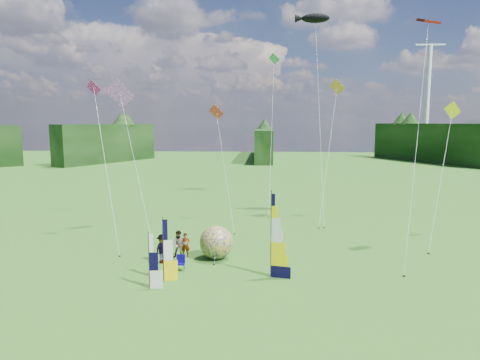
# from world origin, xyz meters

# --- Properties ---
(ground) EXTENTS (220.00, 220.00, 0.00)m
(ground) POSITION_xyz_m (0.00, 0.00, 0.00)
(ground) COLOR #4A8024
(ground) RESTS_ON ground
(treeline_ring) EXTENTS (210.00, 210.00, 8.00)m
(treeline_ring) POSITION_xyz_m (0.00, 0.00, 4.00)
(treeline_ring) COLOR #2B4C1E
(treeline_ring) RESTS_ON ground
(turbine_right) EXTENTS (8.00, 1.20, 30.00)m
(turbine_right) POSITION_xyz_m (45.00, 102.00, 15.00)
(turbine_right) COLOR silver
(turbine_right) RESTS_ON ground
(feather_banner_main) EXTENTS (1.32, 0.37, 4.92)m
(feather_banner_main) POSITION_xyz_m (0.87, 2.60, 2.46)
(feather_banner_main) COLOR black
(feather_banner_main) RESTS_ON ground
(side_banner_left) EXTENTS (0.99, 0.32, 3.59)m
(side_banner_left) POSITION_xyz_m (-5.17, 1.55, 1.79)
(side_banner_left) COLOR #FFE204
(side_banner_left) RESTS_ON ground
(side_banner_far) EXTENTS (0.92, 0.17, 3.06)m
(side_banner_far) POSITION_xyz_m (-5.66, 0.40, 1.53)
(side_banner_far) COLOR white
(side_banner_far) RESTS_ON ground
(bol_inflatable) EXTENTS (2.79, 2.79, 2.21)m
(bol_inflatable) POSITION_xyz_m (-2.67, 5.80, 1.10)
(bol_inflatable) COLOR #0C0370
(bol_inflatable) RESTS_ON ground
(spectator_a) EXTENTS (0.63, 0.44, 1.64)m
(spectator_a) POSITION_xyz_m (-4.75, 5.97, 0.82)
(spectator_a) COLOR #66594C
(spectator_a) RESTS_ON ground
(spectator_b) EXTENTS (0.93, 0.49, 1.86)m
(spectator_b) POSITION_xyz_m (-5.14, 5.77, 0.93)
(spectator_b) COLOR #66594C
(spectator_b) RESTS_ON ground
(spectator_c) EXTENTS (0.89, 1.30, 1.89)m
(spectator_c) POSITION_xyz_m (-6.01, 4.72, 0.94)
(spectator_c) COLOR #66594C
(spectator_c) RESTS_ON ground
(spectator_d) EXTENTS (1.06, 1.10, 1.85)m
(spectator_d) POSITION_xyz_m (-2.84, 6.53, 0.92)
(spectator_d) COLOR #66594C
(spectator_d) RESTS_ON ground
(camp_chair) EXTENTS (0.61, 0.61, 0.96)m
(camp_chair) POSITION_xyz_m (-4.57, 3.38, 0.48)
(camp_chair) COLOR #040048
(camp_chair) RESTS_ON ground
(kite_whale) EXTENTS (7.75, 14.35, 21.30)m
(kite_whale) POSITION_xyz_m (5.53, 19.89, 10.65)
(kite_whale) COLOR black
(kite_whale) RESTS_ON ground
(kite_rainbow_delta) EXTENTS (10.12, 11.52, 13.38)m
(kite_rainbow_delta) POSITION_xyz_m (-9.95, 12.15, 6.69)
(kite_rainbow_delta) COLOR #EE533A
(kite_rainbow_delta) RESTS_ON ground
(kite_parafoil) EXTENTS (10.27, 12.95, 17.75)m
(kite_parafoil) POSITION_xyz_m (10.34, 7.11, 8.87)
(kite_parafoil) COLOR #A40C00
(kite_parafoil) RESTS_ON ground
(small_kite_red) EXTENTS (6.79, 10.42, 11.14)m
(small_kite_red) POSITION_xyz_m (-3.07, 15.60, 5.57)
(small_kite_red) COLOR red
(small_kite_red) RESTS_ON ground
(small_kite_orange) EXTENTS (7.85, 10.41, 13.59)m
(small_kite_orange) POSITION_xyz_m (6.20, 17.83, 6.80)
(small_kite_orange) COLOR orange
(small_kite_orange) RESTS_ON ground
(small_kite_yellow) EXTENTS (7.56, 9.87, 11.09)m
(small_kite_yellow) POSITION_xyz_m (13.54, 10.92, 5.54)
(small_kite_yellow) COLOR #D7D808
(small_kite_yellow) RESTS_ON ground
(small_kite_pink) EXTENTS (8.24, 10.55, 12.76)m
(small_kite_pink) POSITION_xyz_m (-11.31, 9.41, 6.38)
(small_kite_pink) COLOR #C72987
(small_kite_pink) RESTS_ON ground
(small_kite_green) EXTENTS (6.36, 11.27, 16.95)m
(small_kite_green) POSITION_xyz_m (1.08, 22.78, 8.47)
(small_kite_green) COLOR #41B461
(small_kite_green) RESTS_ON ground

